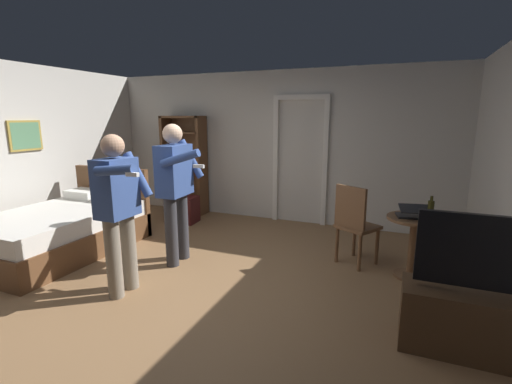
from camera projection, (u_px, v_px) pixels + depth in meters
name	position (u px, v px, depth m)	size (l,w,h in m)	color
ground_plane	(185.00, 284.00, 3.87)	(6.62, 6.62, 0.00)	olive
wall_back	(273.00, 147.00, 6.17)	(6.25, 0.12, 2.54)	beige
doorway_frame	(300.00, 151.00, 5.92)	(0.93, 0.08, 2.13)	white
bed	(64.00, 229.00, 4.80)	(1.36, 2.07, 1.02)	brown
bookshelf	(185.00, 161.00, 6.63)	(0.82, 0.32, 1.80)	brown
tv_flatscreen	(479.00, 316.00, 2.67)	(1.10, 0.40, 1.10)	#4C331E
side_table	(413.00, 237.00, 3.96)	(0.59, 0.59, 0.70)	brown
laptop	(413.00, 213.00, 3.87)	(0.38, 0.38, 0.16)	black
bottle_on_table	(431.00, 210.00, 3.76)	(0.06, 0.06, 0.27)	#38340F
wooden_chair	(354.00, 222.00, 4.28)	(0.58, 0.58, 0.99)	brown
person_blue_shirt	(118.00, 205.00, 3.51)	(0.62, 0.53, 1.62)	gray
person_striped_shirt	(176.00, 184.00, 4.27)	(0.70, 0.62, 1.70)	#333338
suitcase_dark	(183.00, 209.00, 6.11)	(0.49, 0.36, 0.45)	#4C1919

